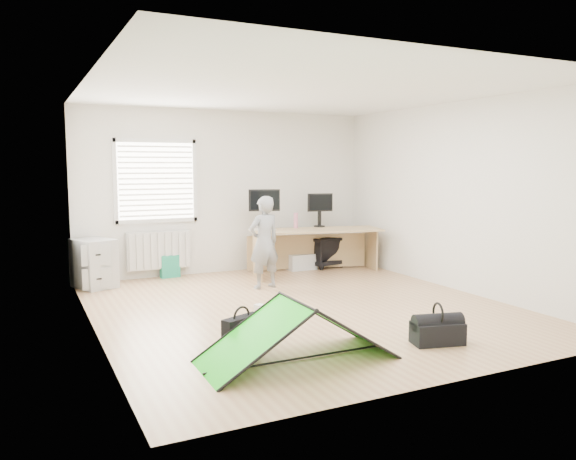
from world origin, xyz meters
name	(u,v)px	position (x,y,z in m)	size (l,w,h in m)	color
ground	(302,307)	(0.00, 0.00, 0.00)	(5.50, 5.50, 0.00)	tan
back_wall	(227,192)	(0.00, 2.75, 1.35)	(5.00, 0.02, 2.70)	silver
window	(156,181)	(-1.20, 2.71, 1.55)	(1.20, 0.06, 1.20)	silver
radiator	(159,250)	(-1.20, 2.67, 0.45)	(1.00, 0.12, 0.60)	silver
desk	(316,251)	(1.27, 1.94, 0.37)	(2.17, 0.69, 0.74)	tan
filing_cabinet	(94,263)	(-2.22, 2.39, 0.36)	(0.46, 0.62, 0.72)	#B0B4B6
monitor_left	(264,215)	(0.45, 2.23, 0.98)	(0.51, 0.11, 0.49)	black
monitor_right	(319,215)	(1.49, 2.24, 0.95)	(0.44, 0.10, 0.42)	black
keyboard	(262,229)	(0.41, 2.21, 0.75)	(0.44, 0.15, 0.02)	beige
thermos	(296,220)	(1.04, 2.25, 0.87)	(0.07, 0.07, 0.26)	#C8708C
office_chair	(323,251)	(1.65, 2.39, 0.28)	(0.60, 0.61, 0.56)	black
person	(264,242)	(0.02, 1.25, 0.68)	(0.49, 0.32, 1.36)	gray
kite	(297,331)	(-0.93, -1.71, 0.28)	(1.80, 0.79, 0.56)	#17E015
storage_crate	(300,261)	(1.19, 2.35, 0.14)	(0.49, 0.34, 0.27)	silver
tote_bag	(170,266)	(-1.03, 2.63, 0.18)	(0.30, 0.13, 0.36)	#1E946F
laptop_bag	(242,333)	(-1.27, -1.17, 0.16)	(0.43, 0.13, 0.32)	black
white_box	(259,308)	(-0.58, 0.01, 0.05)	(0.10, 0.10, 0.10)	silver
duffel_bag	(437,333)	(0.57, -1.90, 0.11)	(0.51, 0.26, 0.22)	black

